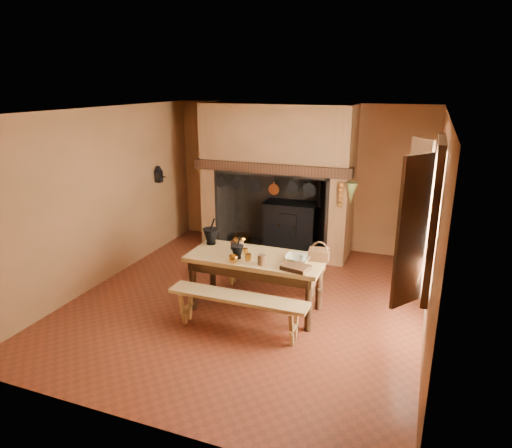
{
  "coord_description": "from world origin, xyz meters",
  "views": [
    {
      "loc": [
        2.32,
        -5.76,
        3.17
      ],
      "look_at": [
        0.03,
        0.3,
        1.14
      ],
      "focal_mm": 32.0,
      "sensor_mm": 36.0,
      "label": 1
    }
  ],
  "objects_px": {
    "work_table": "(256,265)",
    "coffee_grinder": "(237,244)",
    "iron_range": "(291,225)",
    "wicker_basket": "(319,254)",
    "bench_front": "(238,305)",
    "mixing_bowl": "(298,259)"
  },
  "relations": [
    {
      "from": "coffee_grinder",
      "to": "mixing_bowl",
      "type": "relative_size",
      "value": 0.6
    },
    {
      "from": "iron_range",
      "to": "bench_front",
      "type": "bearing_deg",
      "value": -85.63
    },
    {
      "from": "work_table",
      "to": "coffee_grinder",
      "type": "distance_m",
      "value": 0.43
    },
    {
      "from": "bench_front",
      "to": "iron_range",
      "type": "bearing_deg",
      "value": 94.37
    },
    {
      "from": "coffee_grinder",
      "to": "work_table",
      "type": "bearing_deg",
      "value": -4.36
    },
    {
      "from": "iron_range",
      "to": "wicker_basket",
      "type": "xyz_separation_m",
      "value": [
        1.11,
        -2.45,
        0.43
      ]
    },
    {
      "from": "iron_range",
      "to": "wicker_basket",
      "type": "distance_m",
      "value": 2.73
    },
    {
      "from": "bench_front",
      "to": "wicker_basket",
      "type": "distance_m",
      "value": 1.31
    },
    {
      "from": "iron_range",
      "to": "work_table",
      "type": "height_order",
      "value": "iron_range"
    },
    {
      "from": "bench_front",
      "to": "coffee_grinder",
      "type": "bearing_deg",
      "value": 113.16
    },
    {
      "from": "work_table",
      "to": "wicker_basket",
      "type": "xyz_separation_m",
      "value": [
        0.86,
        0.17,
        0.22
      ]
    },
    {
      "from": "work_table",
      "to": "coffee_grinder",
      "type": "height_order",
      "value": "coffee_grinder"
    },
    {
      "from": "iron_range",
      "to": "mixing_bowl",
      "type": "bearing_deg",
      "value": -71.91
    },
    {
      "from": "bench_front",
      "to": "wicker_basket",
      "type": "bearing_deg",
      "value": 44.63
    },
    {
      "from": "mixing_bowl",
      "to": "wicker_basket",
      "type": "relative_size",
      "value": 1.16
    },
    {
      "from": "iron_range",
      "to": "bench_front",
      "type": "distance_m",
      "value": 3.31
    },
    {
      "from": "coffee_grinder",
      "to": "wicker_basket",
      "type": "bearing_deg",
      "value": 18.87
    },
    {
      "from": "work_table",
      "to": "mixing_bowl",
      "type": "height_order",
      "value": "mixing_bowl"
    },
    {
      "from": "iron_range",
      "to": "coffee_grinder",
      "type": "relative_size",
      "value": 7.65
    },
    {
      "from": "iron_range",
      "to": "work_table",
      "type": "bearing_deg",
      "value": -84.5
    },
    {
      "from": "iron_range",
      "to": "work_table",
      "type": "distance_m",
      "value": 2.64
    },
    {
      "from": "mixing_bowl",
      "to": "wicker_basket",
      "type": "xyz_separation_m",
      "value": [
        0.25,
        0.16,
        0.04
      ]
    }
  ]
}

